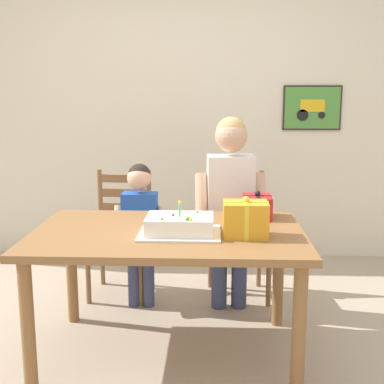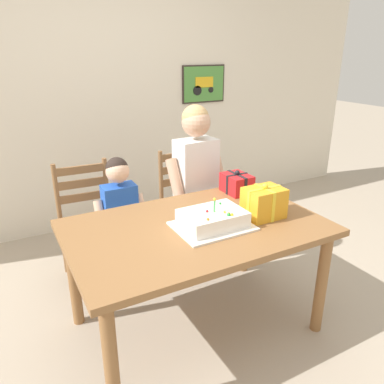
% 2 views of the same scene
% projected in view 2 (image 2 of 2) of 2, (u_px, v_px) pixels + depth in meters
% --- Properties ---
extents(ground_plane, '(20.00, 20.00, 0.00)m').
position_uv_depth(ground_plane, '(196.00, 325.00, 2.50)').
color(ground_plane, tan).
extents(back_wall, '(6.40, 0.11, 2.60)m').
position_uv_depth(back_wall, '(100.00, 95.00, 3.60)').
color(back_wall, silver).
rests_on(back_wall, ground).
extents(dining_table, '(1.51, 0.97, 0.74)m').
position_uv_depth(dining_table, '(196.00, 238.00, 2.27)').
color(dining_table, olive).
rests_on(dining_table, ground).
extents(birthday_cake, '(0.44, 0.34, 0.19)m').
position_uv_depth(birthday_cake, '(213.00, 220.00, 2.19)').
color(birthday_cake, white).
rests_on(birthday_cake, dining_table).
extents(gift_box_red_large, '(0.24, 0.19, 0.22)m').
position_uv_depth(gift_box_red_large, '(264.00, 203.00, 2.31)').
color(gift_box_red_large, gold).
rests_on(gift_box_red_large, dining_table).
extents(gift_box_beside_cake, '(0.17, 0.22, 0.17)m').
position_uv_depth(gift_box_beside_cake, '(237.00, 183.00, 2.72)').
color(gift_box_beside_cake, red).
rests_on(gift_box_beside_cake, dining_table).
extents(chair_left, '(0.44, 0.44, 0.92)m').
position_uv_depth(chair_left, '(89.00, 223.00, 2.88)').
color(chair_left, brown).
rests_on(chair_left, ground).
extents(chair_right, '(0.46, 0.46, 0.92)m').
position_uv_depth(chair_right, '(189.00, 202.00, 3.27)').
color(chair_right, brown).
rests_on(chair_right, ground).
extents(child_older, '(0.50, 0.29, 1.34)m').
position_uv_depth(child_older, '(196.00, 173.00, 2.91)').
color(child_older, '#38426B').
rests_on(child_older, ground).
extents(child_younger, '(0.37, 0.21, 1.02)m').
position_uv_depth(child_younger, '(121.00, 212.00, 2.71)').
color(child_younger, '#38426B').
rests_on(child_younger, ground).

